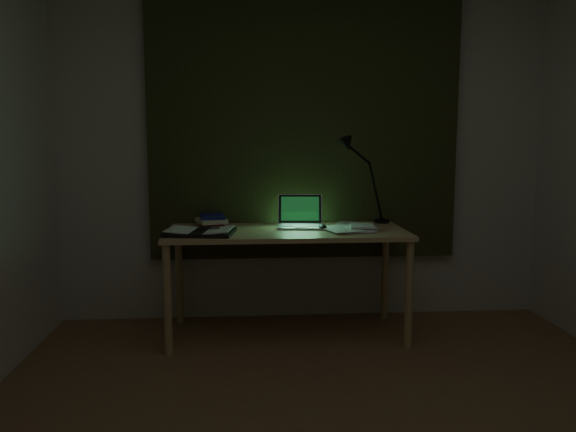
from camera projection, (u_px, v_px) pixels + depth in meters
name	position (u px, v px, depth m)	size (l,w,h in m)	color
wall_back	(304.00, 147.00, 4.03)	(3.50, 0.00, 2.50)	beige
curtain	(305.00, 118.00, 3.97)	(2.20, 0.06, 2.00)	#2A2E17
desk	(287.00, 283.00, 3.72)	(1.56, 0.68, 0.71)	tan
laptop	(300.00, 212.00, 3.75)	(0.30, 0.34, 0.22)	silver
open_textbook	(200.00, 232.00, 3.50)	(0.42, 0.30, 0.04)	silver
book_stack	(212.00, 220.00, 3.83)	(0.18, 0.21, 0.08)	silver
loose_papers	(354.00, 227.00, 3.74)	(0.35, 0.37, 0.02)	silver
mouse	(323.00, 227.00, 3.70)	(0.05, 0.09, 0.03)	black
sticky_yellow	(364.00, 223.00, 3.91)	(0.07, 0.07, 0.02)	yellow
sticky_pink	(366.00, 224.00, 3.89)	(0.07, 0.07, 0.02)	#DA5483
desk_lamp	(383.00, 182.00, 3.96)	(0.38, 0.30, 0.58)	black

